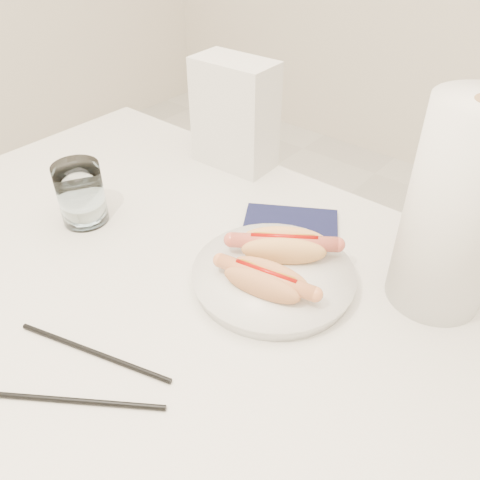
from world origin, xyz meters
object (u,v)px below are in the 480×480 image
Objects in this scene: table at (179,307)px; plate at (273,278)px; hotdog_left at (284,246)px; paper_towel_roll at (457,211)px; hotdog_right at (266,280)px; napkin_box at (235,114)px; water_glass at (81,194)px.

plate reaches higher than table.
hotdog_left is 0.25m from paper_towel_roll.
hotdog_left is 0.08m from hotdog_right.
paper_towel_roll reaches higher than hotdog_left.
napkin_box is (-0.18, 0.35, 0.17)m from table.
hotdog_right is (0.03, -0.08, -0.00)m from hotdog_left.
plate is 1.62× the size of hotdog_left.
hotdog_right is (0.13, 0.05, 0.10)m from table.
plate is 1.57× the size of hotdog_right.
water_glass reaches higher than table.
table is 3.95× the size of paper_towel_roll.
table is at bearing -65.82° from napkin_box.
paper_towel_roll is at bearing 33.18° from plate.
water_glass is (-0.38, -0.04, 0.02)m from hotdog_right.
napkin_box is at bearing 165.47° from paper_towel_roll.
plate is 0.28m from paper_towel_roll.
paper_towel_roll reaches higher than water_glass.
water_glass is at bearing -159.29° from paper_towel_roll.
napkin_box is at bearing 125.29° from hotdog_right.
napkin_box is (-0.30, 0.26, 0.10)m from plate.
hotdog_right reaches higher than table.
table is at bearing -169.16° from hotdog_right.
water_glass is at bearing -167.21° from plate.
hotdog_left is 0.37m from water_glass.
table is 0.17m from hotdog_right.
plate is 0.05m from hotdog_left.
hotdog_right is 1.37× the size of water_glass.
hotdog_left is at bearing -39.82° from napkin_box.
water_glass is 0.61m from paper_towel_roll.
hotdog_right is at bearing -46.28° from napkin_box.
plate is at bearing -109.20° from hotdog_left.
table is 0.20m from hotdog_left.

